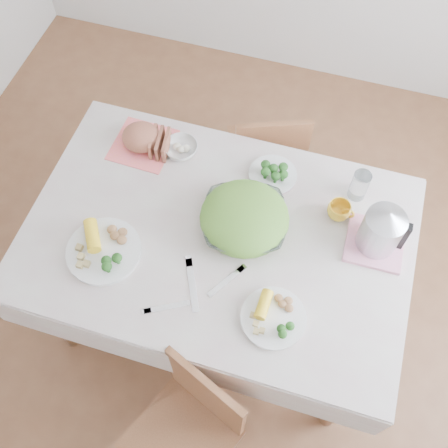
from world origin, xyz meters
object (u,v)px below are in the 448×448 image
(chair_far, at_px, (265,143))
(salad_bowl, at_px, (244,221))
(yellow_mug, at_px, (339,211))
(chair_near, at_px, (179,436))
(dinner_plate_left, at_px, (104,251))
(electric_kettle, at_px, (382,229))
(dinner_plate_right, at_px, (273,318))
(dining_table, at_px, (219,275))

(chair_far, xyz_separation_m, salad_bowl, (0.07, -0.66, 0.34))
(yellow_mug, bearing_deg, chair_near, -111.44)
(dinner_plate_left, distance_m, yellow_mug, 0.92)
(chair_far, bearing_deg, electric_kettle, 112.04)
(dinner_plate_right, bearing_deg, yellow_mug, 74.37)
(dining_table, relative_size, salad_bowl, 4.32)
(dinner_plate_right, bearing_deg, electric_kettle, 53.78)
(dining_table, relative_size, dinner_plate_right, 5.93)
(dining_table, distance_m, dinner_plate_left, 0.59)
(chair_near, xyz_separation_m, electric_kettle, (0.52, 0.84, 0.42))
(chair_near, distance_m, dinner_plate_right, 0.58)
(dinner_plate_right, xyz_separation_m, electric_kettle, (0.30, 0.41, 0.11))
(chair_near, height_order, salad_bowl, chair_near)
(chair_far, relative_size, dinner_plate_left, 2.77)
(dinner_plate_right, relative_size, yellow_mug, 2.55)
(yellow_mug, bearing_deg, dining_table, -152.84)
(chair_far, bearing_deg, dinner_plate_right, 83.44)
(chair_far, bearing_deg, chair_near, 70.10)
(salad_bowl, xyz_separation_m, yellow_mug, (0.34, 0.15, -0.00))
(yellow_mug, bearing_deg, chair_far, 128.68)
(dining_table, relative_size, chair_far, 1.76)
(dining_table, bearing_deg, salad_bowl, 36.63)
(dinner_plate_left, xyz_separation_m, electric_kettle, (0.98, 0.34, 0.11))
(chair_far, relative_size, salad_bowl, 2.45)
(salad_bowl, xyz_separation_m, dinner_plate_left, (-0.48, -0.27, -0.03))
(dining_table, distance_m, chair_near, 0.71)
(chair_near, bearing_deg, chair_far, 114.42)
(dinner_plate_left, bearing_deg, salad_bowl, 29.25)
(salad_bowl, distance_m, dinner_plate_left, 0.55)
(chair_near, relative_size, chair_far, 1.00)
(chair_near, height_order, dinner_plate_left, chair_near)
(dining_table, height_order, salad_bowl, salad_bowl)
(dinner_plate_right, height_order, yellow_mug, yellow_mug)
(dining_table, xyz_separation_m, chair_far, (0.02, 0.73, 0.09))
(salad_bowl, relative_size, yellow_mug, 3.50)
(dinner_plate_left, distance_m, electric_kettle, 1.04)
(yellow_mug, distance_m, electric_kettle, 0.20)
(salad_bowl, height_order, dinner_plate_left, salad_bowl)
(chair_far, relative_size, dinner_plate_right, 3.37)
(dining_table, xyz_separation_m, yellow_mug, (0.43, 0.22, 0.42))
(dinner_plate_left, relative_size, yellow_mug, 3.09)
(dining_table, xyz_separation_m, electric_kettle, (0.59, 0.14, 0.51))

